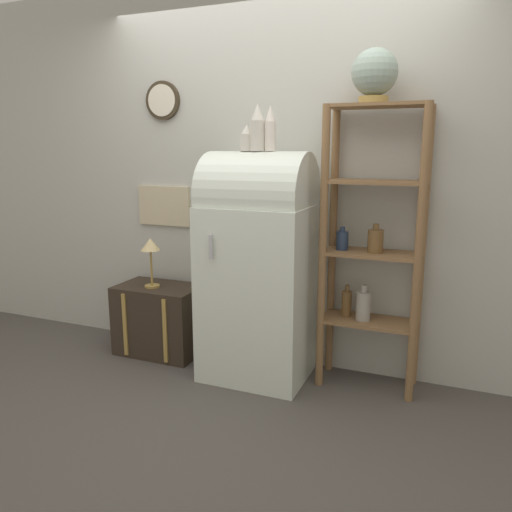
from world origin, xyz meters
The scene contains 10 objects.
ground_plane centered at (0.00, 0.00, 0.00)m, with size 12.00×12.00×0.00m, color #4C4742.
wall_back centered at (-0.01, 0.57, 1.35)m, with size 7.00×0.09×2.70m.
refrigerator centered at (0.00, 0.26, 0.79)m, with size 0.69×0.62×1.52m.
suitcase_trunk centered at (-0.83, 0.31, 0.26)m, with size 0.63×0.40×0.53m.
shelf_unit centered at (0.72, 0.38, 0.96)m, with size 0.63×0.30×1.80m.
globe centered at (0.70, 0.34, 1.96)m, with size 0.27×0.27×0.31m.
vase_left centered at (-0.07, 0.25, 1.60)m, with size 0.09×0.09×0.17m.
vase_center centered at (0.00, 0.24, 1.66)m, with size 0.10×0.10×0.29m.
vase_right centered at (0.08, 0.26, 1.65)m, with size 0.07×0.07×0.28m.
desk_lamp centered at (-0.86, 0.27, 0.82)m, with size 0.14×0.14×0.37m.
Camera 1 is at (1.22, -2.75, 1.54)m, focal length 35.00 mm.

